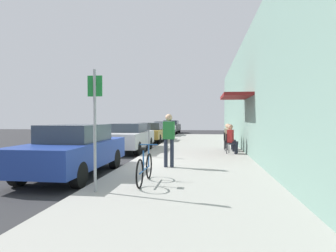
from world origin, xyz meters
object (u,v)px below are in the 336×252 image
at_px(cafe_chair_0, 230,142).
at_px(seated_patron_0, 232,138).
at_px(parked_car_2, 151,132).
at_px(parking_meter, 149,138).
at_px(pedestrian_standing, 169,136).
at_px(seated_patron_1, 230,136).
at_px(parked_car_0, 74,150).
at_px(parked_car_3, 164,129).
at_px(bicycle_0, 145,168).
at_px(cafe_chair_1, 229,140).
at_px(seated_patron_2, 229,135).
at_px(cafe_chair_2, 227,139).
at_px(parked_car_1, 129,137).
at_px(street_sign, 95,121).
at_px(parked_car_4, 171,126).

distance_m(cafe_chair_0, seated_patron_0, 0.20).
relative_size(parked_car_2, parking_meter, 3.33).
bearing_deg(pedestrian_standing, seated_patron_1, 64.38).
xyz_separation_m(parked_car_0, parked_car_3, (-0.00, 18.19, -0.05)).
bearing_deg(parking_meter, pedestrian_standing, -63.71).
xyz_separation_m(bicycle_0, pedestrian_standing, (0.29, 2.30, 0.64)).
bearing_deg(cafe_chair_0, cafe_chair_1, 89.97).
bearing_deg(cafe_chair_0, seated_patron_0, -18.81).
bearing_deg(cafe_chair_1, bicycle_0, -109.60).
height_order(seated_patron_0, seated_patron_2, same).
distance_m(parking_meter, cafe_chair_2, 4.76).
distance_m(cafe_chair_0, seated_patron_2, 1.76).
relative_size(parked_car_1, pedestrian_standing, 2.59).
bearing_deg(parked_car_2, cafe_chair_0, -54.40).
bearing_deg(seated_patron_2, parked_car_2, 134.19).
distance_m(parked_car_0, seated_patron_1, 7.74).
height_order(parked_car_1, parked_car_3, parked_car_1).
xyz_separation_m(street_sign, seated_patron_2, (3.47, 8.83, -0.82)).
distance_m(parked_car_3, cafe_chair_1, 13.19).
height_order(street_sign, cafe_chair_2, street_sign).
distance_m(parked_car_1, parked_car_4, 17.63).
xyz_separation_m(parked_car_2, seated_patron_0, (4.97, -6.89, 0.11)).
height_order(parked_car_1, bicycle_0, parked_car_1).
bearing_deg(cafe_chair_0, street_sign, -115.77).
xyz_separation_m(parked_car_3, seated_patron_0, (4.97, -13.25, 0.10)).
bearing_deg(pedestrian_standing, seated_patron_2, 67.60).
relative_size(seated_patron_0, seated_patron_1, 1.00).
distance_m(parked_car_4, seated_patron_2, 17.59).
relative_size(cafe_chair_1, seated_patron_2, 0.67).
relative_size(parking_meter, pedestrian_standing, 0.78).
distance_m(parked_car_1, cafe_chair_0, 5.02).
distance_m(parked_car_2, cafe_chair_0, 8.45).
bearing_deg(parked_car_2, street_sign, -83.86).
bearing_deg(street_sign, bicycle_0, 46.58).
distance_m(parked_car_1, seated_patron_1, 4.97).
bearing_deg(cafe_chair_2, bicycle_0, -107.78).
bearing_deg(cafe_chair_0, pedestrian_standing, -120.33).
height_order(parked_car_0, seated_patron_2, parked_car_0).
bearing_deg(parked_car_0, bicycle_0, -26.57).
height_order(street_sign, seated_patron_1, street_sign).
distance_m(bicycle_0, seated_patron_1, 7.58).
height_order(parking_meter, cafe_chair_0, parking_meter).
height_order(cafe_chair_0, seated_patron_1, seated_patron_1).
relative_size(parked_car_4, cafe_chair_2, 5.06).
relative_size(parked_car_4, seated_patron_0, 3.41).
xyz_separation_m(seated_patron_1, cafe_chair_2, (-0.06, 0.80, -0.19)).
bearing_deg(bicycle_0, street_sign, -133.42).
distance_m(cafe_chair_1, seated_patron_1, 0.20).
distance_m(parked_car_0, seated_patron_0, 7.01).
relative_size(parked_car_2, parked_car_4, 1.00).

